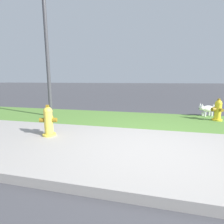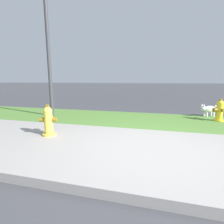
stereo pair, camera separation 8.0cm
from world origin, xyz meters
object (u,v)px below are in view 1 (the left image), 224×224
(small_white_dog, at_px, (206,109))
(street_lamp, at_px, (45,12))
(fire_hydrant_by_grass_verge, at_px, (218,110))
(fire_hydrant_near_corner, at_px, (49,121))

(small_white_dog, relative_size, street_lamp, 0.11)
(fire_hydrant_by_grass_verge, relative_size, small_white_dog, 1.22)
(small_white_dog, distance_m, street_lamp, 5.84)
(small_white_dog, xyz_separation_m, street_lamp, (-4.92, -1.16, 2.91))
(fire_hydrant_near_corner, xyz_separation_m, fire_hydrant_by_grass_verge, (3.93, 2.39, -0.01))
(fire_hydrant_by_grass_verge, bearing_deg, small_white_dog, -7.51)
(fire_hydrant_near_corner, bearing_deg, street_lamp, 105.57)
(small_white_dog, bearing_deg, fire_hydrant_near_corner, 12.04)
(fire_hydrant_near_corner, height_order, fire_hydrant_by_grass_verge, fire_hydrant_near_corner)
(fire_hydrant_near_corner, bearing_deg, small_white_dog, 22.49)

